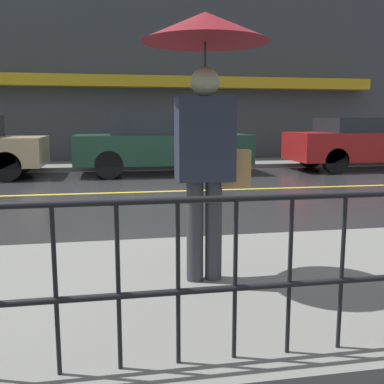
% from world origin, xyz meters
% --- Properties ---
extents(ground_plane, '(80.00, 80.00, 0.00)m').
position_xyz_m(ground_plane, '(0.00, 0.00, 0.00)').
color(ground_plane, '#262628').
extents(sidewalk_near, '(28.00, 2.83, 0.11)m').
position_xyz_m(sidewalk_near, '(0.00, -5.36, 0.06)').
color(sidewalk_near, slate).
rests_on(sidewalk_near, ground_plane).
extents(sidewalk_far, '(28.00, 2.08, 0.11)m').
position_xyz_m(sidewalk_far, '(0.00, 4.98, 0.06)').
color(sidewalk_far, slate).
rests_on(sidewalk_far, ground_plane).
extents(lane_marking, '(25.20, 0.12, 0.01)m').
position_xyz_m(lane_marking, '(0.00, 0.00, 0.00)').
color(lane_marking, gold).
rests_on(lane_marking, ground_plane).
extents(building_storefront, '(28.00, 0.85, 5.53)m').
position_xyz_m(building_storefront, '(0.00, 6.14, 2.75)').
color(building_storefront, '#383D42').
rests_on(building_storefront, ground_plane).
extents(railing_foreground, '(12.00, 0.04, 0.90)m').
position_xyz_m(railing_foreground, '(0.00, -6.53, 0.68)').
color(railing_foreground, black).
rests_on(railing_foreground, sidewalk_near).
extents(pedestrian, '(0.97, 0.97, 2.09)m').
position_xyz_m(pedestrian, '(0.40, -5.30, 1.72)').
color(pedestrian, '#333338').
rests_on(pedestrian, sidewalk_near).
extents(car_dark_green, '(4.47, 1.80, 1.56)m').
position_xyz_m(car_dark_green, '(0.98, 2.96, 0.80)').
color(car_dark_green, '#193828').
rests_on(car_dark_green, ground_plane).
extents(car_red, '(4.56, 1.75, 1.46)m').
position_xyz_m(car_red, '(6.89, 2.96, 0.77)').
color(car_red, maroon).
rests_on(car_red, ground_plane).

